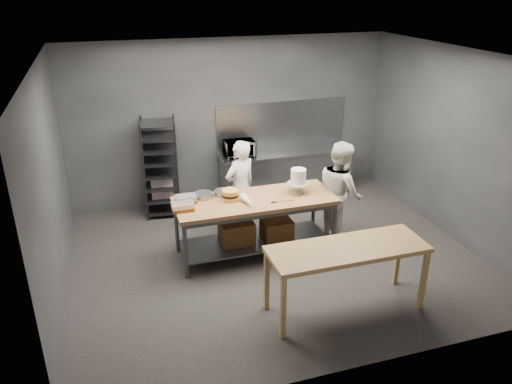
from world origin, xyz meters
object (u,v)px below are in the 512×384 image
near_counter (347,253)px  chef_right (340,192)px  frosted_cake_stand (298,178)px  layer_cake (230,195)px  chef_behind (240,188)px  work_table (254,219)px  speed_rack (161,168)px  microwave (239,149)px

near_counter → chef_right: 1.87m
frosted_cake_stand → layer_cake: size_ratio=1.53×
chef_behind → frosted_cake_stand: bearing=111.2°
work_table → chef_behind: size_ratio=1.50×
chef_right → speed_rack: bearing=55.4°
work_table → chef_right: size_ratio=1.44×
near_counter → chef_behind: 2.52m
layer_cake → frosted_cake_stand: bearing=-2.4°
chef_behind → microwave: chef_behind is taller
frosted_cake_stand → layer_cake: bearing=177.6°
near_counter → chef_right: (0.74, 1.71, 0.02)m
speed_rack → microwave: bearing=3.1°
chef_behind → microwave: bearing=-129.4°
work_table → chef_behind: bearing=91.1°
chef_behind → microwave: (0.33, 1.23, 0.25)m
layer_cake → chef_right: bearing=-1.7°
frosted_cake_stand → chef_behind: bearing=135.3°
chef_behind → chef_right: (1.43, -0.71, 0.03)m
speed_rack → layer_cake: bearing=-66.4°
layer_cake → near_counter: bearing=-59.8°
speed_rack → frosted_cake_stand: 2.63m
work_table → speed_rack: bearing=121.5°
chef_behind → chef_right: chef_right is taller
work_table → layer_cake: size_ratio=9.63×
microwave → frosted_cake_stand: 1.97m
chef_behind → layer_cake: bearing=38.5°
frosted_cake_stand → microwave: bearing=101.2°
speed_rack → frosted_cake_stand: (1.85, -1.85, 0.30)m
speed_rack → work_table: bearing=-58.5°
work_table → speed_rack: speed_rack is taller
near_counter → chef_behind: (-0.69, 2.43, -0.01)m
speed_rack → chef_right: bearing=-36.0°
near_counter → microwave: bearing=95.5°
chef_right → microwave: (-1.10, 1.94, 0.22)m
speed_rack → layer_cake: (0.79, -1.81, 0.14)m
chef_right → microwave: bearing=30.9°
chef_behind → chef_right: size_ratio=0.97×
microwave → chef_behind: bearing=-105.2°
chef_behind → microwave: 1.30m
work_table → chef_behind: 0.76m
work_table → microwave: microwave is taller
microwave → frosted_cake_stand: bearing=-78.8°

